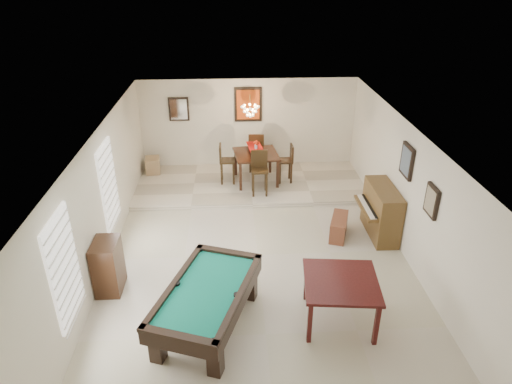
{
  "coord_description": "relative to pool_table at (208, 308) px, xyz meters",
  "views": [
    {
      "loc": [
        -0.47,
        -7.79,
        5.39
      ],
      "look_at": [
        0.0,
        0.6,
        1.15
      ],
      "focal_mm": 32.0,
      "sensor_mm": 36.0,
      "label": 1
    }
  ],
  "objects": [
    {
      "name": "ground_plane",
      "position": [
        0.94,
        2.0,
        -0.38
      ],
      "size": [
        6.0,
        9.0,
        0.02
      ],
      "primitive_type": "cube",
      "color": "beige"
    },
    {
      "name": "wall_back",
      "position": [
        0.94,
        6.5,
        0.93
      ],
      "size": [
        6.0,
        0.04,
        2.6
      ],
      "primitive_type": "cube",
      "color": "silver",
      "rests_on": "ground_plane"
    },
    {
      "name": "wall_left",
      "position": [
        -2.06,
        2.0,
        0.93
      ],
      "size": [
        0.04,
        9.0,
        2.6
      ],
      "primitive_type": "cube",
      "color": "silver",
      "rests_on": "ground_plane"
    },
    {
      "name": "wall_right",
      "position": [
        3.94,
        2.0,
        0.93
      ],
      "size": [
        0.04,
        9.0,
        2.6
      ],
      "primitive_type": "cube",
      "color": "silver",
      "rests_on": "ground_plane"
    },
    {
      "name": "ceiling",
      "position": [
        0.94,
        2.0,
        2.23
      ],
      "size": [
        6.0,
        9.0,
        0.04
      ],
      "primitive_type": "cube",
      "color": "white",
      "rests_on": "wall_back"
    },
    {
      "name": "dining_step",
      "position": [
        0.94,
        5.25,
        -0.31
      ],
      "size": [
        6.0,
        2.5,
        0.12
      ],
      "primitive_type": "cube",
      "color": "beige",
      "rests_on": "ground_plane"
    },
    {
      "name": "window_left_front",
      "position": [
        -2.03,
        -0.2,
        1.03
      ],
      "size": [
        0.06,
        1.0,
        1.7
      ],
      "primitive_type": "cube",
      "color": "white",
      "rests_on": "wall_left"
    },
    {
      "name": "window_left_rear",
      "position": [
        -2.03,
        2.6,
        1.03
      ],
      "size": [
        0.06,
        1.0,
        1.7
      ],
      "primitive_type": "cube",
      "color": "white",
      "rests_on": "wall_left"
    },
    {
      "name": "pool_table",
      "position": [
        0.0,
        0.0,
        0.0
      ],
      "size": [
        1.87,
        2.49,
        0.74
      ],
      "primitive_type": null,
      "rotation": [
        0.0,
        0.0,
        -0.34
      ],
      "color": "black",
      "rests_on": "ground_plane"
    },
    {
      "name": "square_table",
      "position": [
        2.17,
        0.02,
        0.04
      ],
      "size": [
        1.3,
        1.3,
        0.82
      ],
      "primitive_type": null,
      "rotation": [
        0.0,
        0.0,
        -0.1
      ],
      "color": "black",
      "rests_on": "ground_plane"
    },
    {
      "name": "upright_piano",
      "position": [
        3.54,
        2.68,
        0.19
      ],
      "size": [
        0.75,
        1.35,
        1.12
      ],
      "primitive_type": null,
      "color": "brown",
      "rests_on": "ground_plane"
    },
    {
      "name": "piano_bench",
      "position": [
        2.75,
        2.63,
        -0.14
      ],
      "size": [
        0.56,
        0.88,
        0.45
      ],
      "primitive_type": "cube",
      "rotation": [
        0.0,
        0.0,
        -0.32
      ],
      "color": "brown",
      "rests_on": "ground_plane"
    },
    {
      "name": "apothecary_chest",
      "position": [
        -1.82,
        1.07,
        0.13
      ],
      "size": [
        0.44,
        0.66,
        0.99
      ],
      "primitive_type": "cube",
      "color": "black",
      "rests_on": "ground_plane"
    },
    {
      "name": "dining_table",
      "position": [
        1.09,
        5.3,
        0.21
      ],
      "size": [
        1.23,
        1.23,
        0.92
      ],
      "primitive_type": null,
      "rotation": [
        0.0,
        0.0,
        0.12
      ],
      "color": "black",
      "rests_on": "dining_step"
    },
    {
      "name": "flower_vase",
      "position": [
        1.09,
        5.3,
        0.78
      ],
      "size": [
        0.16,
        0.16,
        0.22
      ],
      "primitive_type": null,
      "rotation": [
        0.0,
        0.0,
        -0.26
      ],
      "color": "#A2240D",
      "rests_on": "dining_table"
    },
    {
      "name": "dining_chair_south",
      "position": [
        1.14,
        4.55,
        0.3
      ],
      "size": [
        0.41,
        0.41,
        1.11
      ],
      "primitive_type": null,
      "rotation": [
        0.0,
        0.0,
        -0.0
      ],
      "color": "black",
      "rests_on": "dining_step"
    },
    {
      "name": "dining_chair_north",
      "position": [
        1.14,
        6.02,
        0.31
      ],
      "size": [
        0.44,
        0.44,
        1.13
      ],
      "primitive_type": null,
      "rotation": [
        0.0,
        0.0,
        3.08
      ],
      "color": "black",
      "rests_on": "dining_step"
    },
    {
      "name": "dining_chair_west",
      "position": [
        0.33,
        5.29,
        0.28
      ],
      "size": [
        0.4,
        0.4,
        1.06
      ],
      "primitive_type": null,
      "rotation": [
        0.0,
        0.0,
        1.56
      ],
      "color": "black",
      "rests_on": "dining_step"
    },
    {
      "name": "dining_chair_east",
      "position": [
        1.85,
        5.25,
        0.26
      ],
      "size": [
        0.39,
        0.39,
        1.02
      ],
      "primitive_type": null,
      "rotation": [
        0.0,
        0.0,
        -1.54
      ],
      "color": "black",
      "rests_on": "dining_step"
    },
    {
      "name": "corner_bench",
      "position": [
        -1.76,
        6.03,
        -0.04
      ],
      "size": [
        0.44,
        0.52,
        0.43
      ],
      "primitive_type": "cube",
      "rotation": [
        0.0,
        0.0,
        0.13
      ],
      "color": "#A28158",
      "rests_on": "dining_step"
    },
    {
      "name": "chandelier",
      "position": [
        0.94,
        5.2,
        1.83
      ],
      "size": [
        0.44,
        0.44,
        0.6
      ],
      "primitive_type": null,
      "color": "#FFE5B2",
      "rests_on": "ceiling"
    },
    {
      "name": "back_painting",
      "position": [
        0.94,
        6.46,
        1.53
      ],
      "size": [
        0.75,
        0.06,
        0.95
      ],
      "primitive_type": "cube",
      "color": "#D84C14",
      "rests_on": "wall_back"
    },
    {
      "name": "back_mirror",
      "position": [
        -0.96,
        6.46,
        1.43
      ],
      "size": [
        0.55,
        0.06,
        0.65
      ],
      "primitive_type": "cube",
      "color": "white",
      "rests_on": "wall_back"
    },
    {
      "name": "right_picture_upper",
      "position": [
        3.9,
        2.3,
        1.53
      ],
      "size": [
        0.06,
        0.55,
        0.65
      ],
      "primitive_type": "cube",
      "color": "slate",
      "rests_on": "wall_right"
    },
    {
      "name": "right_picture_lower",
      "position": [
        3.9,
        1.0,
        1.33
      ],
      "size": [
        0.06,
        0.45,
        0.55
      ],
      "primitive_type": "cube",
      "color": "gray",
      "rests_on": "wall_right"
    }
  ]
}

